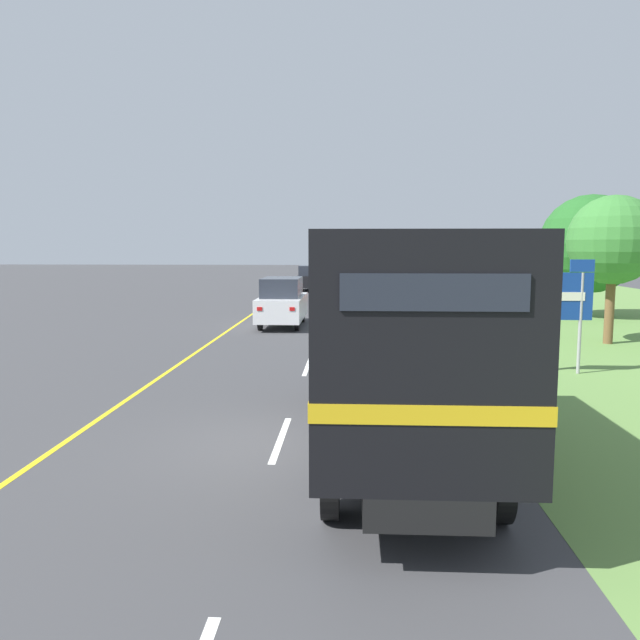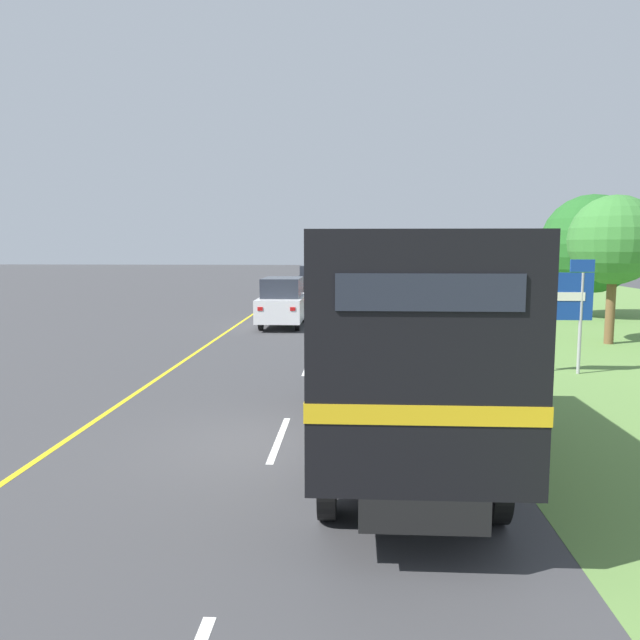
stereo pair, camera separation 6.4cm
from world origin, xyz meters
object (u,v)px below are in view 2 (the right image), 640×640
at_px(lead_car_red_ahead, 360,286).
at_px(roadside_tree_near, 614,240).
at_px(lead_car_black_ahead, 311,278).
at_px(roadside_tree_mid, 591,244).
at_px(horse_trailer_truck, 398,332).
at_px(highway_sign, 557,300).
at_px(lead_car_white, 283,302).

bearing_deg(lead_car_red_ahead, roadside_tree_near, -60.15).
height_order(lead_car_black_ahead, roadside_tree_mid, roadside_tree_mid).
distance_m(horse_trailer_truck, highway_sign, 8.00).
bearing_deg(lead_car_white, roadside_tree_near, -19.37).
distance_m(lead_car_black_ahead, roadside_tree_near, 27.82).
height_order(horse_trailer_truck, highway_sign, horse_trailer_truck).
bearing_deg(highway_sign, lead_car_white, 131.42).
xyz_separation_m(lead_car_red_ahead, roadside_tree_near, (8.47, -14.76, 2.54)).
distance_m(lead_car_black_ahead, highway_sign, 31.40).
distance_m(horse_trailer_truck, lead_car_white, 16.39).
bearing_deg(highway_sign, roadside_tree_near, 56.29).
bearing_deg(roadside_tree_near, roadside_tree_mid, 74.45).
distance_m(horse_trailer_truck, lead_car_black_ahead, 36.98).
relative_size(lead_car_white, roadside_tree_near, 0.91).
xyz_separation_m(lead_car_white, roadside_tree_mid, (14.06, 4.05, 2.42)).
bearing_deg(lead_car_white, horse_trailer_truck, -76.94).
height_order(horse_trailer_truck, roadside_tree_mid, roadside_tree_mid).
bearing_deg(lead_car_black_ahead, highway_sign, -74.28).
bearing_deg(horse_trailer_truck, lead_car_black_ahead, 96.09).
bearing_deg(roadside_tree_mid, lead_car_white, -163.94).
bearing_deg(lead_car_red_ahead, lead_car_white, -107.30).
relative_size(horse_trailer_truck, lead_car_red_ahead, 2.01).
height_order(lead_car_red_ahead, highway_sign, highway_sign).
distance_m(horse_trailer_truck, roadside_tree_mid, 22.56).
xyz_separation_m(lead_car_white, roadside_tree_near, (11.78, -4.14, 2.52)).
height_order(lead_car_black_ahead, highway_sign, highway_sign).
relative_size(lead_car_white, roadside_tree_mid, 0.80).
relative_size(lead_car_red_ahead, roadside_tree_mid, 0.75).
height_order(lead_car_black_ahead, roadside_tree_near, roadside_tree_near).
height_order(horse_trailer_truck, lead_car_red_ahead, horse_trailer_truck).
distance_m(roadside_tree_near, roadside_tree_mid, 8.50).
distance_m(lead_car_red_ahead, roadside_tree_near, 17.21).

